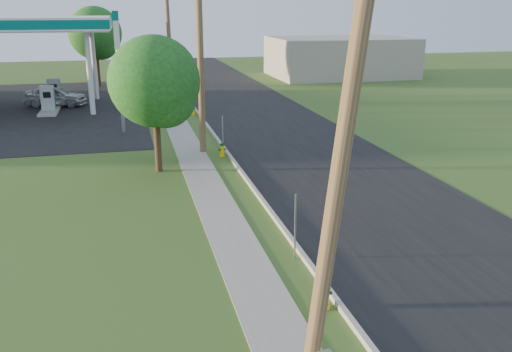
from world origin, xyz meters
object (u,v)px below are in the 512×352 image
(utility_pole_near, at_px, (343,142))
(fuel_pump_se, at_px, (55,94))
(hydrant_mid, at_px, (222,150))
(hydrant_far, at_px, (193,109))
(utility_pole_mid, at_px, (200,52))
(car_silver, at_px, (56,96))
(fuel_pump_ne, at_px, (48,103))
(hydrant_near, at_px, (325,295))
(utility_pole_far, at_px, (169,37))
(price_pylon, at_px, (117,37))
(tree_verge, at_px, (157,85))
(tree_lot, at_px, (96,35))

(utility_pole_near, xyz_separation_m, fuel_pump_se, (-8.90, 35.00, -4.08))
(fuel_pump_se, distance_m, hydrant_mid, 20.55)
(hydrant_mid, distance_m, hydrant_far, 11.12)
(utility_pole_mid, distance_m, car_silver, 18.57)
(fuel_pump_ne, height_order, hydrant_near, fuel_pump_ne)
(hydrant_far, bearing_deg, utility_pole_far, 95.19)
(utility_pole_far, height_order, hydrant_near, utility_pole_far)
(price_pylon, height_order, tree_verge, price_pylon)
(tree_verge, bearing_deg, hydrant_mid, 30.57)
(fuel_pump_ne, xyz_separation_m, hydrant_mid, (9.68, -14.12, -0.37))
(car_silver, bearing_deg, fuel_pump_ne, -167.43)
(utility_pole_near, relative_size, tree_verge, 1.59)
(utility_pole_mid, height_order, hydrant_mid, utility_pole_mid)
(hydrant_near, height_order, car_silver, car_silver)
(tree_verge, bearing_deg, fuel_pump_ne, 112.44)
(utility_pole_near, xyz_separation_m, tree_verge, (-2.31, 15.05, -0.96))
(fuel_pump_ne, distance_m, hydrant_near, 30.18)
(fuel_pump_se, distance_m, hydrant_near, 33.99)
(fuel_pump_ne, bearing_deg, price_pylon, -56.31)
(utility_pole_near, height_order, fuel_pump_ne, utility_pole_near)
(hydrant_near, bearing_deg, tree_verge, 103.55)
(fuel_pump_se, bearing_deg, utility_pole_far, 6.41)
(tree_verge, height_order, hydrant_near, tree_verge)
(fuel_pump_ne, bearing_deg, car_silver, 86.18)
(hydrant_near, bearing_deg, utility_pole_mid, 92.70)
(utility_pole_mid, distance_m, fuel_pump_ne, 16.31)
(tree_lot, relative_size, car_silver, 1.62)
(tree_verge, bearing_deg, hydrant_far, 76.79)
(utility_pole_far, bearing_deg, fuel_pump_ne, -150.67)
(utility_pole_far, relative_size, hydrant_near, 12.62)
(utility_pole_far, xyz_separation_m, hydrant_near, (0.74, -33.60, -4.43))
(fuel_pump_ne, relative_size, price_pylon, 0.47)
(price_pylon, relative_size, tree_lot, 0.96)
(utility_pole_far, xyz_separation_m, tree_lot, (-5.86, 7.69, -0.19))
(price_pylon, bearing_deg, utility_pole_mid, -54.66)
(tree_verge, bearing_deg, utility_pole_mid, 51.94)
(fuel_pump_se, distance_m, tree_lot, 10.00)
(hydrant_near, height_order, hydrant_mid, hydrant_near)
(utility_pole_near, xyz_separation_m, price_pylon, (-3.90, 23.50, 0.63))
(utility_pole_mid, relative_size, car_silver, 2.21)
(utility_pole_mid, distance_m, price_pylon, 6.76)
(car_silver, bearing_deg, hydrant_far, -105.43)
(fuel_pump_ne, distance_m, tree_verge, 17.54)
(hydrant_far, bearing_deg, price_pylon, -135.83)
(utility_pole_far, xyz_separation_m, price_pylon, (-3.90, -12.50, 0.63))
(utility_pole_mid, height_order, price_pylon, utility_pole_mid)
(utility_pole_mid, xyz_separation_m, tree_verge, (-2.31, -2.95, -1.11))
(tree_lot, bearing_deg, utility_pole_mid, -77.15)
(hydrant_mid, bearing_deg, tree_lot, 103.91)
(hydrant_mid, bearing_deg, utility_pole_mid, 124.82)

